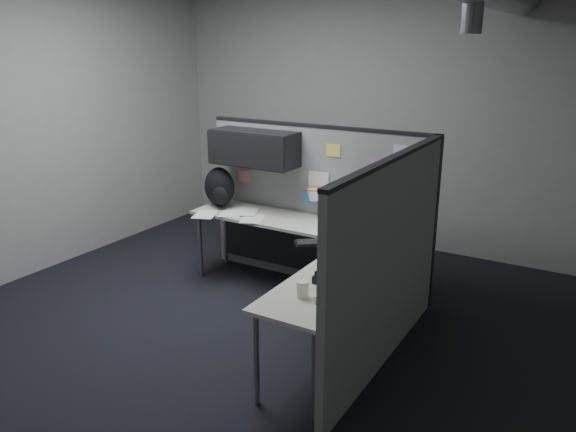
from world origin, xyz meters
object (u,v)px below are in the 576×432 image
Objects in this scene: monitor at (380,209)px; phone at (329,276)px; desk at (308,246)px; keyboard at (323,243)px; backpack at (219,188)px.

phone is at bearing -79.48° from monitor.
monitor is (0.56, 0.29, 0.36)m from desk.
monitor is at bearing 65.62° from keyboard.
backpack is (-1.86, 1.14, 0.17)m from phone.
backpack is at bearing 168.75° from keyboard.
monitor reaches higher than desk.
desk is at bearing -33.91° from backpack.
monitor reaches higher than phone.
backpack reaches higher than desk.
desk is 4.00× the size of monitor.
keyboard is 1.14× the size of backpack.
phone reaches higher than keyboard.
phone is (0.08, -1.14, -0.21)m from monitor.
backpack is (-1.48, 0.50, 0.18)m from keyboard.
keyboard is at bearing -115.31° from monitor.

